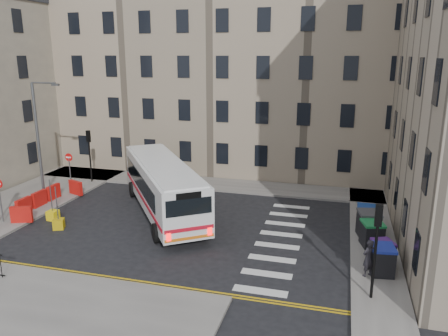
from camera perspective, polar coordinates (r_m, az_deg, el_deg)
The scene contains 19 objects.
ground at distance 25.87m, azimuth -1.53°, elevation -8.05°, with size 120.00×120.00×0.00m, color black.
pavement_north at distance 35.41m, azimuth -6.79°, elevation -1.67°, with size 36.00×3.20×0.15m, color slate.
pavement_east at distance 28.66m, azimuth 18.54°, elevation -6.36°, with size 2.40×26.00×0.15m, color slate.
pavement_west at distance 33.26m, azimuth -24.80°, elevation -4.06°, with size 6.00×22.00×0.15m, color slate.
terrace_north at distance 40.80m, azimuth -4.77°, elevation 12.74°, with size 38.30×10.80×17.20m.
traffic_light_east at distance 18.79m, azimuth 19.31°, elevation -8.51°, with size 0.28×0.22×4.10m.
traffic_light_nw at distance 35.64m, azimuth -17.19°, elevation 2.51°, with size 0.28×0.22×4.10m.
streetlamp at distance 32.36m, azimuth -23.12°, elevation 3.44°, with size 0.50×0.22×8.14m.
no_entry_north at distance 34.48m, azimuth -19.55°, elevation 0.56°, with size 0.60×0.08×3.00m.
roadworks_barriers at distance 31.39m, azimuth -22.46°, elevation -3.78°, with size 1.66×6.26×1.00m.
bus at distance 28.06m, azimuth -7.98°, elevation -2.21°, with size 9.31×11.44×3.30m.
wheelie_bin_a at distance 21.76m, azimuth 19.90°, elevation -11.19°, with size 1.22×1.36×1.35m.
wheelie_bin_b at distance 22.76m, azimuth 20.00°, elevation -10.30°, with size 1.24×1.31×1.15m.
wheelie_bin_c at distance 24.48m, azimuth 18.76°, elevation -8.15°, with size 1.32×1.44×1.33m.
wheelie_bin_d at distance 25.61m, azimuth 18.36°, elevation -6.95°, with size 1.38×1.52×1.45m.
wheelie_bin_e at distance 26.91m, azimuth 18.01°, elevation -6.04°, with size 1.05×1.20×1.29m.
pedestrian at distance 21.23m, azimuth 18.34°, elevation -11.10°, with size 0.64×0.42×1.77m, color black.
bollard_yellow at distance 29.21m, azimuth -21.44°, elevation -5.76°, with size 0.60×0.60×0.60m, color yellow.
bollard_chevron at distance 27.65m, azimuth -20.77°, elevation -6.85°, with size 0.60×0.60×0.60m, color #BF9C0B.
Camera 1 is at (7.00, -22.80, 10.02)m, focal length 35.00 mm.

